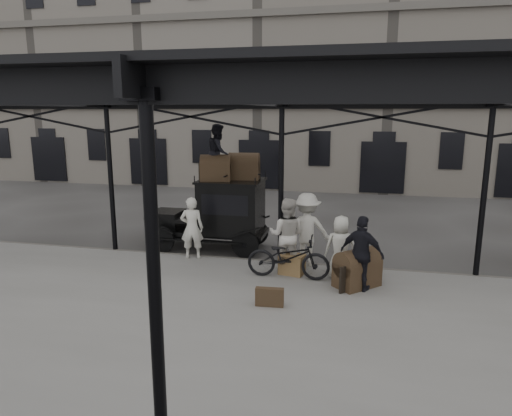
% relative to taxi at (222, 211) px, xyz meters
% --- Properties ---
extents(ground, '(120.00, 120.00, 0.00)m').
position_rel_taxi_xyz_m(ground, '(2.04, -3.21, -1.20)').
color(ground, '#383533').
rests_on(ground, ground).
extents(platform, '(28.00, 8.00, 0.15)m').
position_rel_taxi_xyz_m(platform, '(2.04, -5.21, -1.13)').
color(platform, slate).
rests_on(platform, ground).
extents(canopy, '(22.50, 9.00, 4.74)m').
position_rel_taxi_xyz_m(canopy, '(2.04, -4.93, 3.39)').
color(canopy, black).
rests_on(canopy, ground).
extents(building_frontage, '(64.00, 8.00, 14.00)m').
position_rel_taxi_xyz_m(building_frontage, '(2.04, 14.79, 5.80)').
color(building_frontage, slate).
rests_on(building_frontage, ground).
extents(taxi, '(3.65, 1.55, 2.18)m').
position_rel_taxi_xyz_m(taxi, '(0.00, 0.00, 0.00)').
color(taxi, black).
rests_on(taxi, ground).
extents(porter_left, '(0.71, 0.54, 1.74)m').
position_rel_taxi_xyz_m(porter_left, '(-0.41, -1.49, -0.18)').
color(porter_left, beige).
rests_on(porter_left, platform).
extents(porter_midleft, '(0.96, 0.76, 1.91)m').
position_rel_taxi_xyz_m(porter_midleft, '(2.32, -1.91, -0.10)').
color(porter_midleft, beige).
rests_on(porter_midleft, platform).
extents(porter_centre, '(0.81, 0.57, 1.57)m').
position_rel_taxi_xyz_m(porter_centre, '(3.69, -2.14, -0.27)').
color(porter_centre, beige).
rests_on(porter_centre, platform).
extents(porter_official, '(1.11, 0.77, 1.75)m').
position_rel_taxi_xyz_m(porter_official, '(4.19, -2.85, -0.18)').
color(porter_official, black).
rests_on(porter_official, platform).
extents(porter_right, '(1.37, 0.93, 1.96)m').
position_rel_taxi_xyz_m(porter_right, '(2.77, -1.41, -0.07)').
color(porter_right, beige).
rests_on(porter_right, platform).
extents(bicycle, '(2.05, 0.73, 1.07)m').
position_rel_taxi_xyz_m(bicycle, '(2.44, -2.44, -0.52)').
color(bicycle, black).
rests_on(bicycle, platform).
extents(porter_roof, '(0.75, 0.90, 1.66)m').
position_rel_taxi_xyz_m(porter_roof, '(-0.03, -0.10, 1.80)').
color(porter_roof, black).
rests_on(porter_roof, taxi).
extents(steamer_trunk_roof_near, '(0.97, 0.70, 0.64)m').
position_rel_taxi_xyz_m(steamer_trunk_roof_near, '(-0.08, -0.25, 1.30)').
color(steamer_trunk_roof_near, '#3E2B1D').
rests_on(steamer_trunk_roof_near, taxi).
extents(steamer_trunk_roof_far, '(0.95, 0.63, 0.67)m').
position_rel_taxi_xyz_m(steamer_trunk_roof_far, '(0.67, 0.20, 1.31)').
color(steamer_trunk_roof_far, '#3E2B1D').
rests_on(steamer_trunk_roof_far, taxi).
extents(steamer_trunk_platform, '(1.17, 1.16, 0.75)m').
position_rel_taxi_xyz_m(steamer_trunk_platform, '(4.10, -2.63, -0.68)').
color(steamer_trunk_platform, '#3E2B1D').
rests_on(steamer_trunk_platform, platform).
extents(wicker_hamper, '(0.68, 0.56, 0.50)m').
position_rel_taxi_xyz_m(wicker_hamper, '(2.49, -2.13, -0.80)').
color(wicker_hamper, olive).
rests_on(wicker_hamper, platform).
extents(suitcase_upright, '(0.33, 0.62, 0.45)m').
position_rel_taxi_xyz_m(suitcase_upright, '(3.95, -1.81, -0.83)').
color(suitcase_upright, '#3E2B1D').
rests_on(suitcase_upright, platform).
extents(suitcase_flat, '(0.61, 0.19, 0.40)m').
position_rel_taxi_xyz_m(suitcase_flat, '(2.31, -4.18, -0.85)').
color(suitcase_flat, '#3E2B1D').
rests_on(suitcase_flat, platform).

